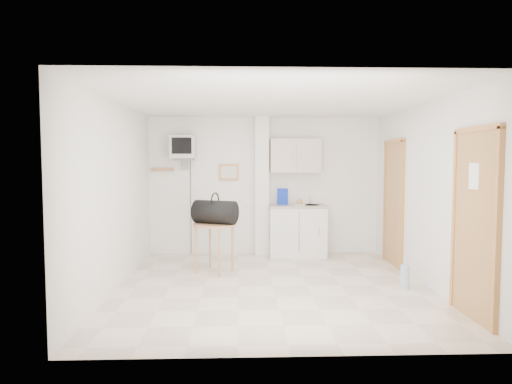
{
  "coord_description": "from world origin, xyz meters",
  "views": [
    {
      "loc": [
        -0.45,
        -6.12,
        1.72
      ],
      "look_at": [
        -0.21,
        0.6,
        1.25
      ],
      "focal_mm": 32.0,
      "sensor_mm": 36.0,
      "label": 1
    }
  ],
  "objects_px": {
    "crt_television": "(183,148)",
    "duffel_bag": "(215,212)",
    "water_bottle": "(405,277)",
    "round_table": "(214,230)"
  },
  "relations": [
    {
      "from": "crt_television",
      "to": "water_bottle",
      "type": "height_order",
      "value": "crt_television"
    },
    {
      "from": "crt_television",
      "to": "water_bottle",
      "type": "xyz_separation_m",
      "value": [
        3.21,
        -2.22,
        -1.77
      ]
    },
    {
      "from": "crt_television",
      "to": "round_table",
      "type": "height_order",
      "value": "crt_television"
    },
    {
      "from": "duffel_bag",
      "to": "water_bottle",
      "type": "xyz_separation_m",
      "value": [
        2.58,
        -1.02,
        -0.77
      ]
    },
    {
      "from": "water_bottle",
      "to": "crt_television",
      "type": "bearing_deg",
      "value": 145.29
    },
    {
      "from": "crt_television",
      "to": "duffel_bag",
      "type": "height_order",
      "value": "crt_television"
    },
    {
      "from": "duffel_bag",
      "to": "water_bottle",
      "type": "height_order",
      "value": "duffel_bag"
    },
    {
      "from": "crt_television",
      "to": "duffel_bag",
      "type": "bearing_deg",
      "value": -62.67
    },
    {
      "from": "duffel_bag",
      "to": "water_bottle",
      "type": "distance_m",
      "value": 2.88
    },
    {
      "from": "crt_television",
      "to": "duffel_bag",
      "type": "relative_size",
      "value": 2.93
    }
  ]
}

